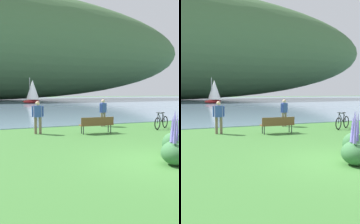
# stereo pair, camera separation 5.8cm
# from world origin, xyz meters

# --- Properties ---
(ground_plane) EXTENTS (200.00, 200.00, 0.00)m
(ground_plane) POSITION_xyz_m (0.00, 0.00, 0.00)
(ground_plane) COLOR #3D7533
(bay_water) EXTENTS (180.00, 80.00, 0.04)m
(bay_water) POSITION_xyz_m (0.00, 49.32, 0.02)
(bay_water) COLOR #7A99B2
(bay_water) RESTS_ON ground
(park_bench_near_camera) EXTENTS (1.82, 0.57, 0.88)m
(park_bench_near_camera) POSITION_xyz_m (0.35, 6.02, 0.52)
(park_bench_near_camera) COLOR brown
(park_bench_near_camera) RESTS_ON ground
(bicycle_leaning_near_bench) EXTENTS (1.59, 0.89, 1.01)m
(bicycle_leaning_near_bench) POSITION_xyz_m (4.66, 6.28, 0.40)
(bicycle_leaning_near_bench) COLOR black
(bicycle_leaning_near_bench) RESTS_ON ground
(person_at_shoreline) EXTENTS (0.57, 0.34, 1.71)m
(person_at_shoreline) POSITION_xyz_m (1.89, 8.58, 0.98)
(person_at_shoreline) COLOR #72604C
(person_at_shoreline) RESTS_ON ground
(person_on_the_grass) EXTENTS (0.60, 0.28, 1.71)m
(person_on_the_grass) POSITION_xyz_m (-2.56, 7.04, 0.98)
(person_on_the_grass) COLOR #72604C
(person_on_the_grass) RESTS_ON ground
(echium_bush_closest_to_camera) EXTENTS (0.96, 0.96, 1.66)m
(echium_bush_closest_to_camera) POSITION_xyz_m (0.17, -0.47, 0.43)
(echium_bush_closest_to_camera) COLOR #386B3D
(echium_bush_closest_to_camera) RESTS_ON ground
(echium_bush_beside_closest) EXTENTS (0.72, 0.72, 1.61)m
(echium_bush_beside_closest) POSITION_xyz_m (0.89, 0.60, 0.50)
(echium_bush_beside_closest) COLOR #386B3D
(echium_bush_beside_closest) RESTS_ON ground
(sailboat_nearest_to_shore) EXTENTS (3.86, 3.43, 4.63)m
(sailboat_nearest_to_shore) POSITION_xyz_m (3.34, 42.24, 2.22)
(sailboat_nearest_to_shore) COLOR #B22323
(sailboat_nearest_to_shore) RESTS_ON bay_water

